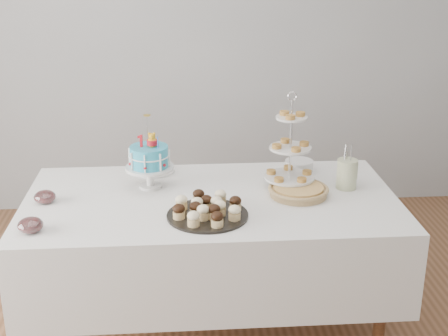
{
  "coord_description": "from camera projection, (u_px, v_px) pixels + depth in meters",
  "views": [
    {
      "loc": [
        -0.15,
        -2.66,
        2.03
      ],
      "look_at": [
        0.07,
        0.3,
        0.93
      ],
      "focal_mm": 50.0,
      "sensor_mm": 36.0,
      "label": 1
    }
  ],
  "objects": [
    {
      "name": "walls",
      "position": [
        214.0,
        102.0,
        2.73
      ],
      "size": [
        5.04,
        4.04,
        2.7
      ],
      "color": "#96999B",
      "rests_on": "floor"
    },
    {
      "name": "table",
      "position": [
        211.0,
        237.0,
        3.29
      ],
      "size": [
        1.92,
        1.02,
        0.77
      ],
      "color": "silver",
      "rests_on": "floor"
    },
    {
      "name": "birthday_cake",
      "position": [
        150.0,
        169.0,
        3.31
      ],
      "size": [
        0.26,
        0.26,
        0.4
      ],
      "rotation": [
        0.0,
        0.0,
        -0.18
      ],
      "color": "silver",
      "rests_on": "table"
    },
    {
      "name": "cupcake_tray",
      "position": [
        208.0,
        208.0,
        2.98
      ],
      "size": [
        0.39,
        0.39,
        0.09
      ],
      "color": "black",
      "rests_on": "table"
    },
    {
      "name": "pie",
      "position": [
        298.0,
        190.0,
        3.23
      ],
      "size": [
        0.31,
        0.31,
        0.05
      ],
      "color": "tan",
      "rests_on": "table"
    },
    {
      "name": "tiered_stand",
      "position": [
        290.0,
        148.0,
        3.27
      ],
      "size": [
        0.27,
        0.27,
        0.52
      ],
      "color": "silver",
      "rests_on": "table"
    },
    {
      "name": "plate_stack",
      "position": [
        299.0,
        166.0,
        3.57
      ],
      "size": [
        0.16,
        0.16,
        0.06
      ],
      "color": "silver",
      "rests_on": "table"
    },
    {
      "name": "pastry_plate",
      "position": [
        155.0,
        170.0,
        3.56
      ],
      "size": [
        0.22,
        0.22,
        0.03
      ],
      "color": "silver",
      "rests_on": "table"
    },
    {
      "name": "jam_bowl_a",
      "position": [
        30.0,
        225.0,
        2.83
      ],
      "size": [
        0.12,
        0.12,
        0.07
      ],
      "color": "silver",
      "rests_on": "table"
    },
    {
      "name": "jam_bowl_b",
      "position": [
        45.0,
        197.0,
        3.14
      ],
      "size": [
        0.11,
        0.11,
        0.07
      ],
      "color": "silver",
      "rests_on": "table"
    },
    {
      "name": "utensil_pitcher",
      "position": [
        347.0,
        173.0,
        3.31
      ],
      "size": [
        0.12,
        0.11,
        0.24
      ],
      "rotation": [
        0.0,
        0.0,
        0.17
      ],
      "color": "silver",
      "rests_on": "table"
    }
  ]
}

